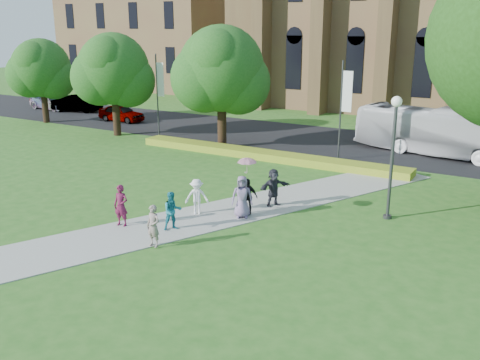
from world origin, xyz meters
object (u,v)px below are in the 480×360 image
Objects in this scene: streetlamp at (393,143)px; tour_coach at (441,132)px; car_1 at (77,104)px; car_0 at (121,113)px; car_2 at (51,101)px; pedestrian_0 at (121,206)px.

tour_coach is (-0.43, 13.04, -1.78)m from streetlamp.
streetlamp is 1.13× the size of car_1.
car_1 is at bearing 75.81° from car_0.
tour_coach reaches higher than car_2.
streetlamp reaches higher than car_0.
car_2 is at bearing 159.59° from streetlamp.
car_1 is 31.76m from pedestrian_0.
tour_coach is at bearing 91.89° from streetlamp.
pedestrian_0 is (-8.72, -19.56, -0.61)m from tour_coach.
car_0 is 25.27m from pedestrian_0.
streetlamp is 13.17m from tour_coach.
streetlamp is at bearing 25.25° from pedestrian_0.
car_0 is at bearing 155.34° from streetlamp.
car_1 is (-33.53, 13.83, -2.51)m from streetlamp.
car_2 is 2.99× the size of pedestrian_0.
streetlamp reaches higher than tour_coach.
pedestrian_0 reaches higher than car_0.
tour_coach is at bearing -88.30° from car_0.
tour_coach is 21.43m from pedestrian_0.
car_0 is (-25.85, -0.98, -0.79)m from tour_coach.
streetlamp is at bearing -129.30° from car_1.
car_2 is (-3.38, -0.10, -0.01)m from car_1.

